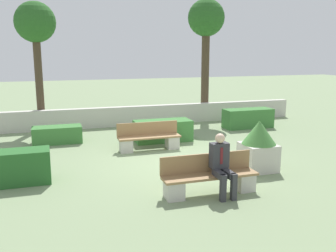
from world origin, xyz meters
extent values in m
plane|color=gray|center=(0.00, 0.00, 0.00)|extent=(60.00, 60.00, 0.00)
cube|color=beige|center=(0.00, 5.31, 0.39)|extent=(14.33, 0.30, 0.78)
cube|color=#937047|center=(-0.02, -2.50, 0.41)|extent=(2.08, 0.44, 0.05)
cube|color=#937047|center=(-0.02, -2.25, 0.63)|extent=(2.08, 0.04, 0.40)
cube|color=beige|center=(-0.83, -2.50, 0.19)|extent=(0.36, 0.40, 0.38)
cube|color=beige|center=(0.79, -2.50, 0.19)|extent=(0.36, 0.40, 0.38)
cube|color=#937047|center=(-0.32, 1.37, 0.41)|extent=(1.92, 0.44, 0.05)
cube|color=#937047|center=(-0.32, 1.61, 0.63)|extent=(1.92, 0.04, 0.40)
cube|color=beige|center=(-1.05, 1.37, 0.19)|extent=(0.36, 0.40, 0.38)
cube|color=beige|center=(0.41, 1.37, 0.19)|extent=(0.36, 0.40, 0.38)
cube|color=#333338|center=(0.09, -2.71, 0.50)|extent=(0.14, 0.46, 0.13)
cube|color=#333338|center=(0.29, -2.71, 0.50)|extent=(0.14, 0.46, 0.13)
cube|color=#333338|center=(0.07, -2.94, 0.28)|extent=(0.11, 0.11, 0.56)
cube|color=#333338|center=(0.31, -2.94, 0.28)|extent=(0.11, 0.11, 0.56)
cube|color=#333338|center=(0.19, -2.47, 0.83)|extent=(0.38, 0.22, 0.54)
sphere|color=beige|center=(0.19, -2.49, 1.20)|extent=(0.21, 0.21, 0.21)
cube|color=maroon|center=(0.19, -2.58, 0.85)|extent=(0.06, 0.01, 0.35)
cube|color=#3D7A38|center=(4.25, 3.48, 0.37)|extent=(1.94, 0.73, 0.75)
cube|color=#3D7A38|center=(-2.99, 3.15, 0.28)|extent=(1.57, 0.69, 0.56)
cube|color=#286028|center=(-3.86, -0.57, 0.39)|extent=(1.26, 0.66, 0.78)
cube|color=#3D7A38|center=(0.41, 2.37, 0.35)|extent=(1.89, 0.84, 0.70)
cube|color=beige|center=(1.81, -1.35, 0.34)|extent=(0.81, 0.81, 0.69)
cone|color=#47843D|center=(1.81, -1.35, 0.99)|extent=(0.86, 0.86, 0.60)
cylinder|color=#473828|center=(-3.50, 5.67, 1.81)|extent=(0.29, 0.29, 3.61)
sphere|color=#285B23|center=(-3.50, 5.67, 4.03)|extent=(1.50, 1.50, 1.50)
cylinder|color=#473828|center=(3.40, 5.85, 1.97)|extent=(0.34, 0.34, 3.93)
sphere|color=#285B23|center=(3.40, 5.85, 4.36)|extent=(1.57, 1.57, 1.57)
camera|label=1|loc=(-3.14, -9.39, 3.01)|focal=40.00mm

